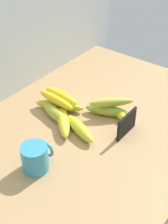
% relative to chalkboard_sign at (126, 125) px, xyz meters
% --- Properties ---
extents(counter_top, '(1.10, 0.76, 0.03)m').
position_rel_chalkboard_sign_xyz_m(counter_top, '(-0.04, 0.11, -0.05)').
color(counter_top, tan).
rests_on(counter_top, ground).
extents(back_wall, '(1.30, 0.02, 0.70)m').
position_rel_chalkboard_sign_xyz_m(back_wall, '(-0.04, 0.50, 0.28)').
color(back_wall, silver).
rests_on(back_wall, ground).
extents(chalkboard_sign, '(0.11, 0.02, 0.08)m').
position_rel_chalkboard_sign_xyz_m(chalkboard_sign, '(0.00, 0.00, 0.00)').
color(chalkboard_sign, black).
rests_on(chalkboard_sign, counter_top).
extents(coffee_mug, '(0.10, 0.08, 0.09)m').
position_rel_chalkboard_sign_xyz_m(coffee_mug, '(-0.31, 0.13, 0.00)').
color(coffee_mug, teal).
rests_on(coffee_mug, counter_top).
extents(banana_0, '(0.10, 0.17, 0.04)m').
position_rel_chalkboard_sign_xyz_m(banana_0, '(0.05, 0.11, -0.02)').
color(banana_0, '#9DB13B').
rests_on(banana_0, counter_top).
extents(banana_1, '(0.11, 0.18, 0.04)m').
position_rel_chalkboard_sign_xyz_m(banana_1, '(-0.04, 0.27, -0.02)').
color(banana_1, gold).
rests_on(banana_1, counter_top).
extents(banana_2, '(0.10, 0.17, 0.04)m').
position_rel_chalkboard_sign_xyz_m(banana_2, '(-0.10, 0.13, -0.02)').
color(banana_2, gold).
rests_on(banana_2, counter_top).
extents(banana_3, '(0.08, 0.17, 0.04)m').
position_rel_chalkboard_sign_xyz_m(banana_3, '(-0.09, 0.25, -0.02)').
color(banana_3, gold).
rests_on(banana_3, counter_top).
extents(banana_4, '(0.11, 0.18, 0.03)m').
position_rel_chalkboard_sign_xyz_m(banana_4, '(0.07, 0.09, -0.02)').
color(banana_4, yellow).
rests_on(banana_4, counter_top).
extents(banana_5, '(0.15, 0.15, 0.04)m').
position_rel_chalkboard_sign_xyz_m(banana_5, '(-0.10, 0.20, -0.02)').
color(banana_5, gold).
rests_on(banana_5, counter_top).
extents(banana_6, '(0.05, 0.16, 0.04)m').
position_rel_chalkboard_sign_xyz_m(banana_6, '(-0.03, 0.27, 0.02)').
color(banana_6, yellow).
rests_on(banana_6, banana_1).
extents(banana_7, '(0.14, 0.14, 0.03)m').
position_rel_chalkboard_sign_xyz_m(banana_7, '(0.06, 0.10, 0.02)').
color(banana_7, gold).
rests_on(banana_7, banana_0).
extents(banana_8, '(0.04, 0.17, 0.03)m').
position_rel_chalkboard_sign_xyz_m(banana_8, '(-0.05, 0.28, 0.02)').
color(banana_8, yellow).
rests_on(banana_8, banana_1).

